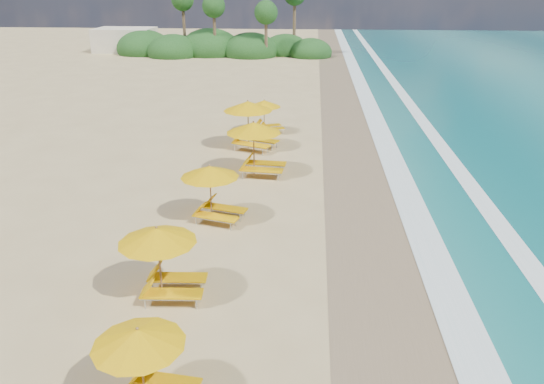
# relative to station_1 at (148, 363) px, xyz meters

# --- Properties ---
(ground) EXTENTS (160.00, 160.00, 0.00)m
(ground) POSITION_rel_station_1_xyz_m (1.87, 9.40, -1.12)
(ground) COLOR tan
(ground) RESTS_ON ground
(wet_sand) EXTENTS (4.00, 160.00, 0.01)m
(wet_sand) POSITION_rel_station_1_xyz_m (5.87, 9.40, -1.11)
(wet_sand) COLOR #846E4F
(wet_sand) RESTS_ON ground
(surf_foam) EXTENTS (4.00, 160.00, 0.01)m
(surf_foam) POSITION_rel_station_1_xyz_m (8.57, 9.40, -1.09)
(surf_foam) COLOR white
(surf_foam) RESTS_ON ground
(station_1) EXTENTS (2.31, 2.18, 1.99)m
(station_1) POSITION_rel_station_1_xyz_m (0.00, 0.00, 0.00)
(station_1) COLOR olive
(station_1) RESTS_ON ground
(station_2) EXTENTS (2.49, 2.32, 2.24)m
(station_2) POSITION_rel_station_1_xyz_m (-0.74, 4.15, 0.14)
(station_2) COLOR olive
(station_2) RESTS_ON ground
(station_3) EXTENTS (2.76, 2.68, 2.21)m
(station_3) POSITION_rel_station_1_xyz_m (-0.27, 9.37, 0.12)
(station_3) COLOR olive
(station_3) RESTS_ON ground
(station_4) EXTENTS (2.91, 2.73, 2.56)m
(station_4) POSITION_rel_station_1_xyz_m (0.83, 14.51, 0.32)
(station_4) COLOR olive
(station_4) RESTS_ON ground
(station_5) EXTENTS (3.45, 3.42, 2.64)m
(station_5) POSITION_rel_station_1_xyz_m (0.08, 18.43, 0.37)
(station_5) COLOR olive
(station_5) RESTS_ON ground
(station_6) EXTENTS (2.57, 2.52, 2.00)m
(station_6) POSITION_rel_station_1_xyz_m (0.60, 21.72, 0.00)
(station_6) COLOR olive
(station_6) RESTS_ON ground
(treeline) EXTENTS (25.80, 8.80, 9.74)m
(treeline) POSITION_rel_station_1_xyz_m (-8.07, 54.92, -0.12)
(treeline) COLOR #163D14
(treeline) RESTS_ON ground
(beach_building) EXTENTS (7.00, 5.00, 2.80)m
(beach_building) POSITION_rel_station_1_xyz_m (-20.13, 57.40, 0.28)
(beach_building) COLOR beige
(beach_building) RESTS_ON ground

